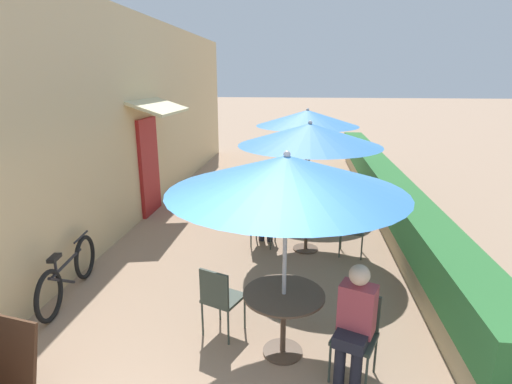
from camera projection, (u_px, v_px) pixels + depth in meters
The scene contains 19 objects.
cafe_facade_wall at pixel (148, 116), 8.99m from camera, with size 0.98×13.71×4.20m.
planter_hedge at pixel (383, 189), 8.87m from camera, with size 0.60×12.71×1.01m.
patio_table_near at pixel (284, 308), 4.27m from camera, with size 0.87×0.87×0.73m.
patio_umbrella_near at pixel (286, 174), 3.86m from camera, with size 2.36×2.36×2.26m.
cafe_chair_near_left at pixel (357, 329), 3.98m from camera, with size 0.52×0.52×0.87m.
seated_patron_near_left at pixel (355, 320), 3.84m from camera, with size 0.45×0.49×1.25m.
cafe_chair_near_right at pixel (220, 296), 4.58m from camera, with size 0.52×0.52×0.87m.
patio_table_mid at pixel (307, 220), 6.91m from camera, with size 0.87×0.87×0.73m.
patio_umbrella_mid at pixel (310, 135), 6.51m from camera, with size 2.36×2.36×2.26m.
cafe_chair_mid_left at pixel (262, 219), 7.06m from camera, with size 0.46×0.46×0.87m.
seated_patron_mid_left at pixel (264, 208), 7.11m from camera, with size 0.38×0.45×1.25m.
cafe_chair_mid_right at pixel (352, 225), 6.79m from camera, with size 0.46×0.46×0.87m.
coffee_cup_mid at pixel (297, 207), 6.87m from camera, with size 0.07×0.07×0.09m.
patio_table_far at pixel (305, 180), 9.55m from camera, with size 0.87×0.87×0.73m.
patio_umbrella_far at pixel (307, 118), 9.14m from camera, with size 2.36×2.36×2.26m.
cafe_chair_far_left at pixel (305, 174), 10.30m from camera, with size 0.44×0.44×0.87m.
cafe_chair_far_right at pixel (305, 191), 8.82m from camera, with size 0.44×0.44×0.87m.
coffee_cup_far at pixel (308, 170), 9.65m from camera, with size 0.07×0.07×0.09m.
bicycle_leaning at pixel (68, 274), 5.46m from camera, with size 0.29×1.76×0.75m.
Camera 1 is at (0.92, -2.05, 2.93)m, focal length 28.00 mm.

